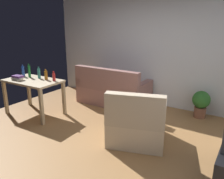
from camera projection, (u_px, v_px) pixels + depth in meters
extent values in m
cube|color=#9E7042|center=(92.00, 137.00, 3.99)|extent=(5.20, 4.40, 0.02)
cube|color=silver|center=(147.00, 47.00, 5.37)|extent=(5.20, 0.10, 2.70)
cube|color=#996B66|center=(114.00, 95.00, 5.57)|extent=(1.69, 0.84, 0.40)
cube|color=#8C625D|center=(106.00, 80.00, 5.17)|extent=(1.69, 0.16, 0.52)
cube|color=#926661|center=(142.00, 88.00, 5.09)|extent=(0.16, 0.84, 0.22)
cube|color=#926661|center=(89.00, 79.00, 5.88)|extent=(0.16, 0.84, 0.22)
cube|color=#C6B28E|center=(33.00, 81.00, 4.77)|extent=(1.22, 0.73, 0.04)
cube|color=tan|center=(5.00, 98.00, 4.91)|extent=(0.06, 0.06, 0.72)
cube|color=tan|center=(42.00, 107.00, 4.35)|extent=(0.06, 0.06, 0.72)
cube|color=tan|center=(29.00, 90.00, 5.42)|extent=(0.06, 0.06, 0.72)
cube|color=tan|center=(64.00, 98.00, 4.86)|extent=(0.06, 0.06, 0.72)
cylinder|color=brown|center=(200.00, 112.00, 4.76)|extent=(0.24, 0.24, 0.22)
sphere|color=#2D6B28|center=(201.00, 100.00, 4.68)|extent=(0.36, 0.36, 0.36)
cube|color=beige|center=(137.00, 129.00, 3.82)|extent=(1.12, 1.08, 0.40)
cube|color=#C0AD91|center=(135.00, 111.00, 3.38)|extent=(0.90, 0.44, 0.52)
cube|color=#C8B597|center=(161.00, 114.00, 3.64)|extent=(0.42, 0.85, 0.22)
cube|color=#C8B597|center=(116.00, 110.00, 3.82)|extent=(0.42, 0.85, 0.22)
cylinder|color=#2347A3|center=(23.00, 71.00, 5.05)|extent=(0.06, 0.06, 0.22)
cylinder|color=#2347A3|center=(22.00, 66.00, 5.02)|extent=(0.03, 0.03, 0.04)
cylinder|color=#1E722D|center=(29.00, 72.00, 4.95)|extent=(0.06, 0.06, 0.26)
cylinder|color=#1E722D|center=(29.00, 65.00, 4.91)|extent=(0.03, 0.03, 0.04)
cylinder|color=teal|center=(39.00, 73.00, 4.88)|extent=(0.06, 0.06, 0.21)
cylinder|color=teal|center=(38.00, 68.00, 4.84)|extent=(0.03, 0.03, 0.04)
cylinder|color=#9E6019|center=(46.00, 75.00, 4.75)|extent=(0.07, 0.07, 0.18)
cylinder|color=#9E6019|center=(46.00, 70.00, 4.72)|extent=(0.03, 0.03, 0.04)
cylinder|color=#AD2323|center=(54.00, 77.00, 4.67)|extent=(0.06, 0.06, 0.16)
cylinder|color=#AD2323|center=(53.00, 72.00, 4.64)|extent=(0.03, 0.03, 0.04)
cube|color=beige|center=(17.00, 79.00, 4.75)|extent=(0.20, 0.14, 0.03)
cube|color=beige|center=(18.00, 78.00, 4.74)|extent=(0.26, 0.18, 0.03)
cube|color=#593372|center=(18.00, 76.00, 4.73)|extent=(0.23, 0.16, 0.04)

